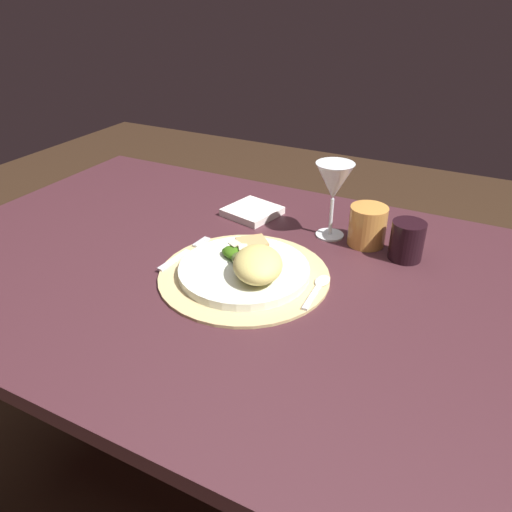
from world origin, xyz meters
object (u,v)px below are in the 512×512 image
object	(u,v)px
napkin	(252,211)
dining_table	(254,316)
wine_glass	(334,183)
dinner_plate	(244,270)
spoon	(319,286)
dark_tumbler	(407,241)
amber_tumbler	(367,226)
fork	(182,255)

from	to	relation	value
napkin	dining_table	bearing A→B (deg)	-61.77
wine_glass	dinner_plate	bearing A→B (deg)	-110.21
dining_table	dinner_plate	size ratio (longest dim) A/B	5.70
dining_table	dinner_plate	distance (m)	0.12
dining_table	dinner_plate	xyz separation A→B (m)	(-0.01, -0.02, 0.12)
spoon	wine_glass	bearing A→B (deg)	104.86
spoon	dark_tumbler	bearing A→B (deg)	59.17
napkin	amber_tumbler	xyz separation A→B (m)	(0.29, -0.02, 0.03)
wine_glass	dining_table	bearing A→B (deg)	-109.84
dinner_plate	fork	xyz separation A→B (m)	(-0.15, 0.00, -0.01)
dining_table	napkin	world-z (taller)	napkin
dinner_plate	fork	world-z (taller)	dinner_plate
fork	wine_glass	bearing A→B (deg)	45.21
fork	spoon	bearing A→B (deg)	3.95
dining_table	wine_glass	world-z (taller)	wine_glass
spoon	dinner_plate	bearing A→B (deg)	-170.87
spoon	amber_tumbler	xyz separation A→B (m)	(0.02, 0.22, 0.03)
fork	wine_glass	size ratio (longest dim) A/B	0.94
dinner_plate	dining_table	bearing A→B (deg)	66.13
fork	amber_tumbler	world-z (taller)	amber_tumbler
dinner_plate	dark_tumbler	distance (m)	0.34
dinner_plate	spoon	bearing A→B (deg)	9.13
amber_tumbler	dark_tumbler	world-z (taller)	amber_tumbler
fork	dark_tumbler	world-z (taller)	dark_tumbler
dining_table	amber_tumbler	world-z (taller)	amber_tumbler
spoon	wine_glass	xyz separation A→B (m)	(-0.06, 0.22, 0.12)
spoon	fork	bearing A→B (deg)	-176.05
wine_glass	amber_tumbler	world-z (taller)	wine_glass
amber_tumbler	fork	bearing A→B (deg)	-143.31
dinner_plate	spoon	size ratio (longest dim) A/B	2.06
dinner_plate	napkin	xyz separation A→B (m)	(-0.12, 0.26, -0.01)
dinner_plate	wine_glass	distance (m)	0.28
wine_glass	amber_tumbler	bearing A→B (deg)	-0.14
fork	spoon	distance (m)	0.29
fork	spoon	world-z (taller)	spoon
dining_table	napkin	distance (m)	0.29
spoon	napkin	world-z (taller)	napkin
dining_table	dinner_plate	world-z (taller)	dinner_plate
spoon	amber_tumbler	size ratio (longest dim) A/B	1.42
dining_table	dinner_plate	bearing A→B (deg)	-113.87
fork	amber_tumbler	distance (m)	0.40
dinner_plate	dark_tumbler	bearing A→B (deg)	39.58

